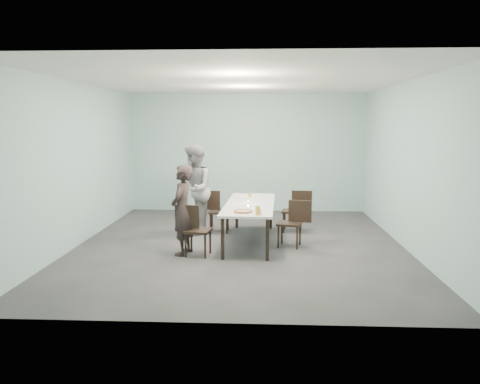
{
  "coord_description": "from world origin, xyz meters",
  "views": [
    {
      "loc": [
        0.41,
        -8.5,
        2.23
      ],
      "look_at": [
        0.0,
        -0.03,
        1.0
      ],
      "focal_mm": 35.0,
      "sensor_mm": 36.0,
      "label": 1
    }
  ],
  "objects_px": {
    "diner_far": "(194,190)",
    "chair_near_left": "(193,226)",
    "water_tumbler": "(259,211)",
    "amber_tumbler": "(250,195)",
    "side_plate": "(258,207)",
    "diner_near": "(182,210)",
    "table": "(250,206)",
    "chair_near_right": "(294,220)",
    "chair_far_left": "(215,208)",
    "beer_glass": "(258,210)",
    "chair_far_right": "(296,208)",
    "pizza": "(243,212)",
    "tealight": "(248,202)"
  },
  "relations": [
    {
      "from": "water_tumbler",
      "to": "amber_tumbler",
      "type": "xyz_separation_m",
      "value": [
        -0.2,
        1.82,
        -0.01
      ]
    },
    {
      "from": "chair_near_right",
      "to": "table",
      "type": "bearing_deg",
      "value": -8.18
    },
    {
      "from": "diner_near",
      "to": "beer_glass",
      "type": "height_order",
      "value": "diner_near"
    },
    {
      "from": "diner_far",
      "to": "beer_glass",
      "type": "bearing_deg",
      "value": 29.0
    },
    {
      "from": "chair_far_left",
      "to": "amber_tumbler",
      "type": "bearing_deg",
      "value": -5.45
    },
    {
      "from": "chair_far_right",
      "to": "diner_far",
      "type": "xyz_separation_m",
      "value": [
        -2.1,
        -0.29,
        0.41
      ]
    },
    {
      "from": "diner_near",
      "to": "tealight",
      "type": "relative_size",
      "value": 27.75
    },
    {
      "from": "beer_glass",
      "to": "water_tumbler",
      "type": "bearing_deg",
      "value": 72.09
    },
    {
      "from": "beer_glass",
      "to": "chair_near_left",
      "type": "bearing_deg",
      "value": 169.87
    },
    {
      "from": "table",
      "to": "chair_far_left",
      "type": "relative_size",
      "value": 3.03
    },
    {
      "from": "pizza",
      "to": "beer_glass",
      "type": "bearing_deg",
      "value": -37.09
    },
    {
      "from": "beer_glass",
      "to": "amber_tumbler",
      "type": "relative_size",
      "value": 1.88
    },
    {
      "from": "chair_near_left",
      "to": "beer_glass",
      "type": "distance_m",
      "value": 1.16
    },
    {
      "from": "chair_far_left",
      "to": "amber_tumbler",
      "type": "xyz_separation_m",
      "value": [
        0.72,
        -0.06,
        0.29
      ]
    },
    {
      "from": "chair_near_left",
      "to": "diner_near",
      "type": "height_order",
      "value": "diner_near"
    },
    {
      "from": "chair_far_right",
      "to": "beer_glass",
      "type": "height_order",
      "value": "beer_glass"
    },
    {
      "from": "table",
      "to": "amber_tumbler",
      "type": "bearing_deg",
      "value": 91.6
    },
    {
      "from": "side_plate",
      "to": "table",
      "type": "bearing_deg",
      "value": 108.18
    },
    {
      "from": "diner_near",
      "to": "side_plate",
      "type": "bearing_deg",
      "value": 118.13
    },
    {
      "from": "chair_near_right",
      "to": "side_plate",
      "type": "relative_size",
      "value": 4.83
    },
    {
      "from": "chair_far_right",
      "to": "diner_near",
      "type": "height_order",
      "value": "diner_near"
    },
    {
      "from": "diner_far",
      "to": "diner_near",
      "type": "bearing_deg",
      "value": -6.7
    },
    {
      "from": "chair_far_right",
      "to": "side_plate",
      "type": "bearing_deg",
      "value": 67.75
    },
    {
      "from": "side_plate",
      "to": "amber_tumbler",
      "type": "bearing_deg",
      "value": 98.26
    },
    {
      "from": "side_plate",
      "to": "beer_glass",
      "type": "bearing_deg",
      "value": -89.75
    },
    {
      "from": "water_tumbler",
      "to": "chair_near_left",
      "type": "bearing_deg",
      "value": 173.73
    },
    {
      "from": "beer_glass",
      "to": "chair_far_left",
      "type": "bearing_deg",
      "value": 114.76
    },
    {
      "from": "diner_near",
      "to": "diner_far",
      "type": "relative_size",
      "value": 0.85
    },
    {
      "from": "table",
      "to": "side_plate",
      "type": "xyz_separation_m",
      "value": [
        0.16,
        -0.48,
        0.06
      ]
    },
    {
      "from": "chair_near_right",
      "to": "diner_far",
      "type": "height_order",
      "value": "diner_far"
    },
    {
      "from": "pizza",
      "to": "water_tumbler",
      "type": "relative_size",
      "value": 3.78
    },
    {
      "from": "chair_far_right",
      "to": "diner_near",
      "type": "relative_size",
      "value": 0.56
    },
    {
      "from": "chair_far_left",
      "to": "pizza",
      "type": "height_order",
      "value": "chair_far_left"
    },
    {
      "from": "tealight",
      "to": "amber_tumbler",
      "type": "distance_m",
      "value": 0.77
    },
    {
      "from": "amber_tumbler",
      "to": "pizza",
      "type": "bearing_deg",
      "value": -92.42
    },
    {
      "from": "diner_near",
      "to": "diner_far",
      "type": "height_order",
      "value": "diner_far"
    },
    {
      "from": "diner_far",
      "to": "tealight",
      "type": "relative_size",
      "value": 32.65
    },
    {
      "from": "table",
      "to": "chair_near_right",
      "type": "relative_size",
      "value": 3.03
    },
    {
      "from": "chair_near_left",
      "to": "side_plate",
      "type": "xyz_separation_m",
      "value": [
        1.1,
        0.47,
        0.25
      ]
    },
    {
      "from": "chair_far_left",
      "to": "diner_near",
      "type": "height_order",
      "value": "diner_near"
    },
    {
      "from": "chair_far_left",
      "to": "chair_near_right",
      "type": "distance_m",
      "value": 1.92
    },
    {
      "from": "chair_far_left",
      "to": "diner_near",
      "type": "bearing_deg",
      "value": -103.56
    },
    {
      "from": "chair_far_left",
      "to": "water_tumbler",
      "type": "distance_m",
      "value": 2.12
    },
    {
      "from": "diner_far",
      "to": "chair_near_left",
      "type": "bearing_deg",
      "value": 0.26
    },
    {
      "from": "chair_near_left",
      "to": "chair_far_right",
      "type": "distance_m",
      "value": 2.66
    },
    {
      "from": "side_plate",
      "to": "pizza",
      "type": "bearing_deg",
      "value": -117.49
    },
    {
      "from": "chair_far_left",
      "to": "chair_far_right",
      "type": "bearing_deg",
      "value": 3.32
    },
    {
      "from": "water_tumbler",
      "to": "tealight",
      "type": "xyz_separation_m",
      "value": [
        -0.22,
        1.05,
        -0.02
      ]
    },
    {
      "from": "chair_near_right",
      "to": "pizza",
      "type": "distance_m",
      "value": 1.14
    },
    {
      "from": "chair_far_right",
      "to": "diner_near",
      "type": "xyz_separation_m",
      "value": [
        -2.08,
        -1.82,
        0.28
      ]
    }
  ]
}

